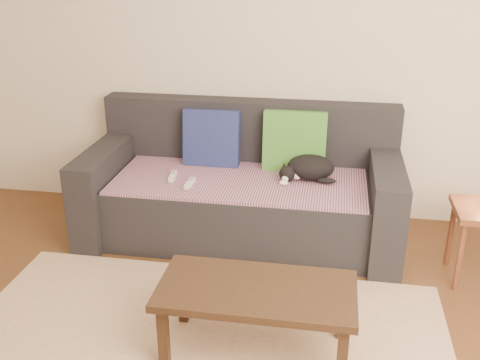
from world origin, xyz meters
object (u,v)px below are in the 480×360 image
(wii_remote_a, at_px, (173,176))
(wii_remote_b, at_px, (190,183))
(cat, at_px, (309,168))
(sofa, at_px, (242,192))
(coffee_table, at_px, (256,296))

(wii_remote_a, distance_m, wii_remote_b, 0.17)
(cat, bearing_deg, sofa, -175.57)
(wii_remote_b, distance_m, coffee_table, 1.17)
(coffee_table, bearing_deg, sofa, 102.62)
(wii_remote_b, height_order, coffee_table, wii_remote_b)
(sofa, bearing_deg, coffee_table, -77.38)
(wii_remote_a, xyz_separation_m, wii_remote_b, (0.14, -0.10, 0.00))
(cat, xyz_separation_m, wii_remote_a, (-0.89, -0.14, -0.06))
(wii_remote_b, xyz_separation_m, coffee_table, (0.58, -1.00, -0.13))
(wii_remote_a, relative_size, wii_remote_b, 1.00)
(sofa, height_order, coffee_table, sofa)
(wii_remote_a, bearing_deg, cat, -87.16)
(cat, relative_size, coffee_table, 0.41)
(cat, distance_m, wii_remote_b, 0.79)
(coffee_table, bearing_deg, wii_remote_b, 120.05)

